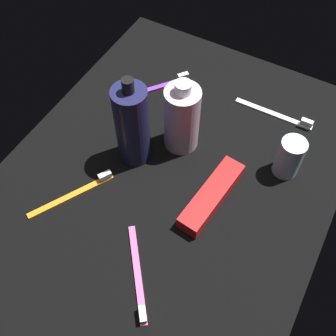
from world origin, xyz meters
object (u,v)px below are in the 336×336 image
(toothbrush_pink, at_px, (138,278))
(deodorant_stick, at_px, (289,157))
(toothbrush_white, at_px, (278,115))
(toothbrush_purple, at_px, (158,86))
(lotion_bottle, at_px, (132,125))
(toothpaste_box_red, at_px, (212,196))
(bodywash_bottle, at_px, (182,118))
(toothbrush_orange, at_px, (76,192))

(toothbrush_pink, bearing_deg, deodorant_stick, 157.43)
(toothbrush_white, bearing_deg, toothbrush_purple, -79.32)
(lotion_bottle, height_order, toothpaste_box_red, lotion_bottle)
(toothbrush_white, bearing_deg, deodorant_stick, 25.54)
(bodywash_bottle, distance_m, toothpaste_box_red, 0.17)
(toothbrush_purple, xyz_separation_m, toothbrush_white, (-0.05, 0.28, 0.00))
(lotion_bottle, bearing_deg, bodywash_bottle, 137.49)
(toothbrush_white, relative_size, toothbrush_orange, 1.11)
(lotion_bottle, bearing_deg, deodorant_stick, 111.45)
(toothbrush_orange, height_order, toothpaste_box_red, toothpaste_box_red)
(lotion_bottle, relative_size, toothbrush_white, 1.18)
(bodywash_bottle, xyz_separation_m, toothpaste_box_red, (0.10, 0.12, -0.06))
(toothbrush_pink, bearing_deg, toothbrush_purple, -154.47)
(deodorant_stick, relative_size, toothbrush_orange, 0.55)
(toothpaste_box_red, bearing_deg, toothbrush_orange, -57.47)
(toothbrush_purple, distance_m, toothpaste_box_red, 0.32)
(lotion_bottle, xyz_separation_m, bodywash_bottle, (-0.07, 0.07, -0.02))
(toothpaste_box_red, bearing_deg, toothbrush_white, 178.60)
(bodywash_bottle, distance_m, deodorant_stick, 0.23)
(toothbrush_purple, bearing_deg, deodorant_stick, 76.98)
(deodorant_stick, relative_size, toothpaste_box_red, 0.51)
(toothbrush_pink, height_order, toothbrush_orange, same)
(toothbrush_pink, relative_size, toothbrush_purple, 1.00)
(deodorant_stick, distance_m, toothbrush_white, 0.15)
(lotion_bottle, distance_m, deodorant_stick, 0.31)
(bodywash_bottle, bearing_deg, toothpaste_box_red, 50.57)
(toothbrush_pink, distance_m, toothbrush_purple, 0.47)
(lotion_bottle, xyz_separation_m, toothbrush_orange, (0.14, -0.05, -0.09))
(toothbrush_white, bearing_deg, bodywash_bottle, -42.57)
(lotion_bottle, height_order, toothbrush_purple, lotion_bottle)
(toothbrush_purple, relative_size, toothbrush_white, 0.82)
(toothbrush_pink, xyz_separation_m, toothbrush_orange, (-0.09, -0.20, 0.00))
(lotion_bottle, height_order, toothbrush_white, lotion_bottle)
(deodorant_stick, height_order, toothpaste_box_red, deodorant_stick)
(toothbrush_pink, relative_size, toothpaste_box_red, 0.84)
(bodywash_bottle, relative_size, toothbrush_purple, 1.16)
(toothbrush_orange, bearing_deg, toothbrush_purple, -179.27)
(deodorant_stick, height_order, toothbrush_pink, deodorant_stick)
(toothbrush_pink, xyz_separation_m, toothbrush_purple, (-0.42, -0.20, 0.00))
(lotion_bottle, bearing_deg, toothbrush_pink, 32.68)
(toothbrush_orange, xyz_separation_m, toothpaste_box_red, (-0.12, 0.24, 0.01))
(toothbrush_white, xyz_separation_m, toothpaste_box_red, (0.27, -0.04, 0.01))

